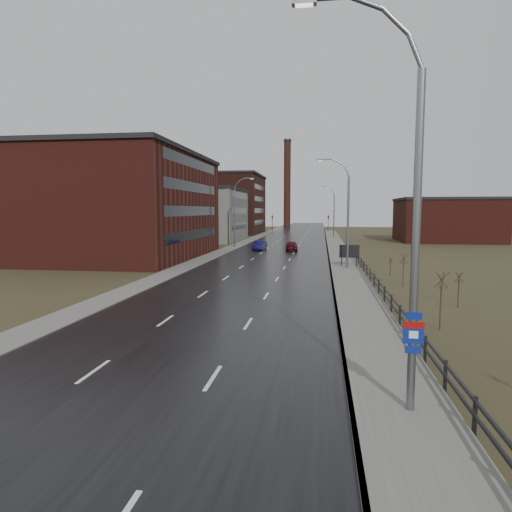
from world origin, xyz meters
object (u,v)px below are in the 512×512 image
(car_far, at_px, (292,246))
(billboard, at_px, (349,252))
(car_near, at_px, (260,246))
(streetlight_main, at_px, (405,211))

(car_far, bearing_deg, billboard, 106.48)
(billboard, xyz_separation_m, car_far, (-7.38, 18.96, -0.90))
(billboard, distance_m, car_near, 22.74)
(streetlight_main, relative_size, car_near, 2.82)
(streetlight_main, distance_m, billboard, 35.99)
(car_near, bearing_deg, car_far, 2.49)
(streetlight_main, distance_m, car_far, 55.35)
(car_near, relative_size, car_far, 0.98)
(streetlight_main, bearing_deg, billboard, 88.99)
(streetlight_main, relative_size, billboard, 4.99)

